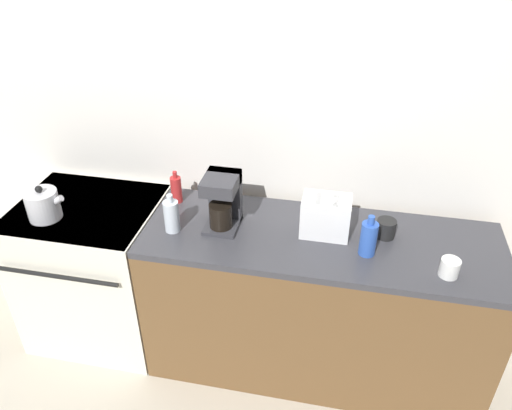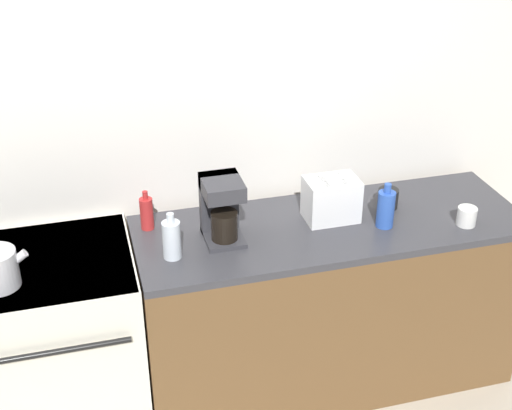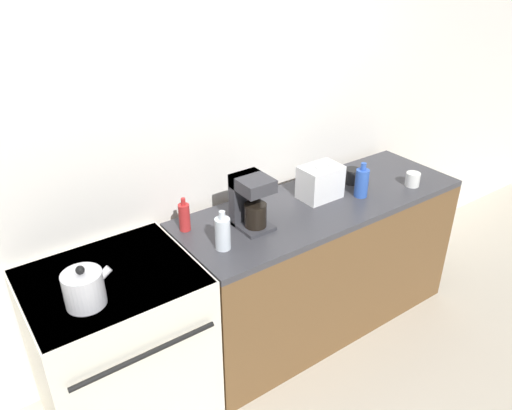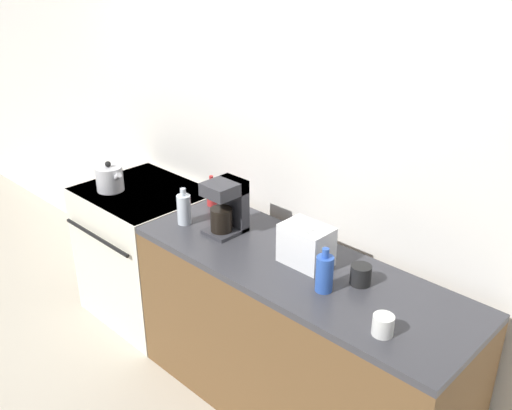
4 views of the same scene
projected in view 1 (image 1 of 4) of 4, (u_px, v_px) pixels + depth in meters
name	position (u px, v px, depth m)	size (l,w,h in m)	color
ground_plane	(192.00, 383.00, 2.87)	(12.00, 12.00, 0.00)	beige
wall_back	(216.00, 124.00, 2.76)	(8.00, 0.05, 2.60)	silver
stove	(98.00, 269.00, 3.01)	(0.79, 0.71, 0.91)	silver
counter_block	(316.00, 303.00, 2.77)	(1.83, 0.64, 0.91)	brown
kettle	(43.00, 205.00, 2.64)	(0.22, 0.17, 0.20)	silver
toaster	(326.00, 216.00, 2.51)	(0.24, 0.17, 0.20)	white
coffee_maker	(223.00, 199.00, 2.54)	(0.17, 0.21, 0.30)	#333338
bottle_blue	(368.00, 238.00, 2.37)	(0.08, 0.08, 0.22)	#2D56B7
bottle_clear	(172.00, 216.00, 2.53)	(0.08, 0.08, 0.21)	silver
bottle_red	(176.00, 189.00, 2.77)	(0.06, 0.06, 0.19)	#B72828
cup_white	(450.00, 268.00, 2.26)	(0.09, 0.09, 0.09)	white
cup_black	(386.00, 228.00, 2.51)	(0.10, 0.10, 0.10)	black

